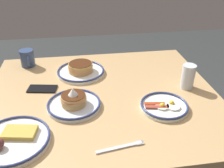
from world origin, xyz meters
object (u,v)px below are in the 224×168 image
object	(u,v)px
coffee_mug	(27,58)
fork_near	(120,147)
plate_center_pancakes	(74,103)
drinking_glass	(188,78)
plate_far_side	(13,140)
cell_phone	(42,89)
plate_near_main	(81,70)
plate_far_companion	(164,106)

from	to	relation	value
coffee_mug	fork_near	world-z (taller)	coffee_mug
plate_center_pancakes	fork_near	xyz separation A→B (m)	(-0.16, 0.29, -0.02)
drinking_glass	fork_near	xyz separation A→B (m)	(0.41, 0.37, -0.05)
plate_center_pancakes	plate_far_side	world-z (taller)	plate_center_pancakes
plate_far_side	coffee_mug	size ratio (longest dim) A/B	2.43
cell_phone	plate_near_main	bearing A→B (deg)	-133.92
coffee_mug	cell_phone	size ratio (longest dim) A/B	0.80
drinking_glass	plate_far_companion	bearing A→B (deg)	42.68
plate_far_side	drinking_glass	xyz separation A→B (m)	(-0.81, -0.29, 0.04)
plate_center_pancakes	fork_near	world-z (taller)	plate_center_pancakes
plate_far_side	coffee_mug	xyz separation A→B (m)	(0.03, -0.67, 0.04)
plate_center_pancakes	plate_far_side	bearing A→B (deg)	40.94
plate_center_pancakes	plate_far_side	size ratio (longest dim) A/B	0.88
cell_phone	plate_far_side	bearing A→B (deg)	89.03
plate_far_companion	coffee_mug	world-z (taller)	coffee_mug
plate_far_side	coffee_mug	distance (m)	0.67
plate_far_companion	drinking_glass	distance (m)	0.24
plate_near_main	plate_center_pancakes	xyz separation A→B (m)	(0.04, 0.32, 0.00)
coffee_mug	fork_near	xyz separation A→B (m)	(-0.43, 0.75, -0.05)
coffee_mug	cell_phone	xyz separation A→B (m)	(-0.11, 0.29, -0.05)
drinking_glass	fork_near	distance (m)	0.56
plate_near_main	plate_far_side	distance (m)	0.59
plate_far_companion	plate_far_side	distance (m)	0.65
plate_near_main	coffee_mug	size ratio (longest dim) A/B	2.33
cell_phone	coffee_mug	bearing A→B (deg)	-59.72
plate_far_side	plate_near_main	bearing A→B (deg)	-117.76
plate_center_pancakes	cell_phone	xyz separation A→B (m)	(0.16, -0.18, -0.02)
coffee_mug	cell_phone	bearing A→B (deg)	110.18
fork_near	plate_center_pancakes	bearing A→B (deg)	-60.24
fork_near	plate_near_main	bearing A→B (deg)	-78.83
plate_center_pancakes	cell_phone	size ratio (longest dim) A/B	1.71
plate_near_main	coffee_mug	world-z (taller)	coffee_mug
fork_near	cell_phone	bearing A→B (deg)	-55.15
plate_center_pancakes	fork_near	bearing A→B (deg)	119.76
plate_near_main	drinking_glass	distance (m)	0.58
plate_center_pancakes	plate_far_companion	bearing A→B (deg)	169.77
plate_far_companion	drinking_glass	world-z (taller)	drinking_glass
plate_far_companion	fork_near	xyz separation A→B (m)	(0.24, 0.21, -0.01)
plate_center_pancakes	plate_far_companion	world-z (taller)	plate_center_pancakes
plate_center_pancakes	plate_far_side	distance (m)	0.31
plate_far_side	fork_near	distance (m)	0.41
coffee_mug	cell_phone	distance (m)	0.31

